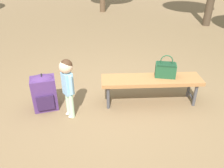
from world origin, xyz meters
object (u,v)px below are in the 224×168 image
at_px(child_standing, 67,80).
at_px(backpack_large, 44,91).
at_px(park_bench, 151,81).
at_px(handbag, 166,69).

bearing_deg(child_standing, backpack_large, -27.21).
relative_size(park_bench, backpack_large, 2.60).
bearing_deg(child_standing, park_bench, -165.48).
height_order(handbag, backpack_large, handbag).
distance_m(handbag, backpack_large, 1.94).
bearing_deg(park_bench, handbag, -164.76).
relative_size(child_standing, backpack_large, 1.50).
bearing_deg(backpack_large, park_bench, -176.16).
distance_m(child_standing, backpack_large, 0.57).
height_order(handbag, child_standing, child_standing).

